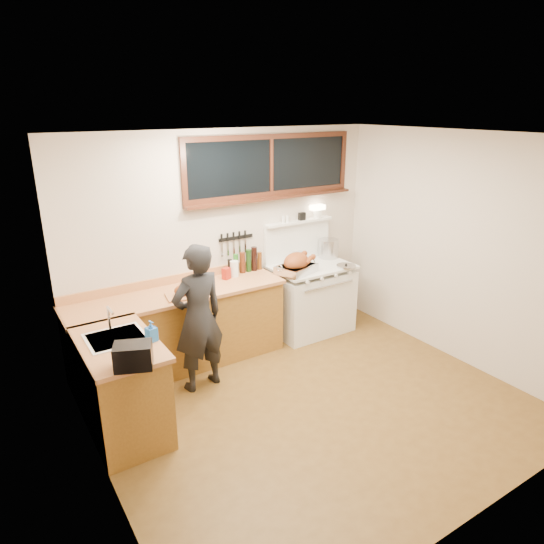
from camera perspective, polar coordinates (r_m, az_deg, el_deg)
ground_plane at (r=5.06m, az=4.90°, el=-15.35°), size 4.00×3.50×0.02m
room_shell at (r=4.34m, az=5.51°, el=3.02°), size 4.10×3.60×2.65m
counter_back at (r=5.59m, az=-10.79°, el=-6.59°), size 2.44×0.64×1.00m
counter_left at (r=4.66m, az=-17.29°, el=-12.78°), size 0.64×1.09×0.90m
sink_unit at (r=4.54m, az=-17.81°, el=-8.01°), size 0.50×0.45×0.37m
vintage_stove at (r=6.37m, az=4.49°, el=-2.89°), size 1.02×0.74×1.60m
back_window at (r=5.98m, az=-0.06°, el=11.58°), size 2.32×0.13×0.77m
left_doorway at (r=3.30m, az=-17.51°, el=-14.17°), size 0.02×1.04×2.17m
knife_strip at (r=5.88m, az=-4.38°, el=3.91°), size 0.46×0.03×0.28m
man at (r=5.01m, az=-8.66°, el=-5.39°), size 0.62×0.45×1.57m
soap_bottle at (r=4.34m, az=-14.02°, el=-6.76°), size 0.10×0.11×0.19m
toaster at (r=3.97m, az=-16.01°, el=-9.47°), size 0.34×0.30×0.20m
cutting_board at (r=5.26m, az=-10.33°, el=-2.32°), size 0.41×0.34×0.13m
roast_turkey at (r=5.90m, az=2.90°, el=0.87°), size 0.54×0.47×0.25m
stockpot at (r=6.53m, az=6.67°, el=2.77°), size 0.31×0.31×0.25m
saucepan at (r=6.36m, az=3.15°, el=1.83°), size 0.18×0.29×0.12m
pot_lid at (r=6.20m, az=8.70°, el=0.71°), size 0.26×0.26×0.04m
coffee_tin at (r=5.72m, az=-5.40°, el=-0.17°), size 0.11×0.10×0.14m
pitcher at (r=5.78m, az=-4.45°, el=0.38°), size 0.13×0.13×0.19m
bottle_cluster at (r=5.92m, az=-3.01°, el=1.22°), size 0.47×0.07×0.30m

